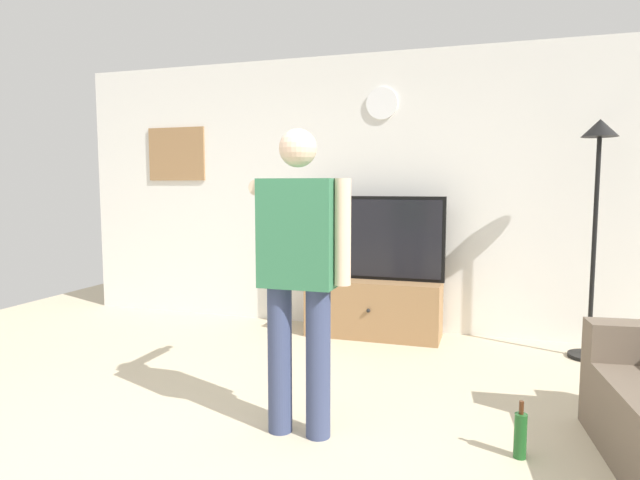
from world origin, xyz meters
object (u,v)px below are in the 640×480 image
framed_picture (177,154)px  tv_stand (374,308)px  floor_lamp (597,189)px  person_standing_nearer_lamp (299,264)px  beverage_bottle (520,435)px  television (375,238)px  wall_clock (382,103)px

framed_picture → tv_stand: bearing=-7.4°
floor_lamp → person_standing_nearer_lamp: bearing=-132.4°
floor_lamp → person_standing_nearer_lamp: size_ratio=1.13×
floor_lamp → beverage_bottle: 2.39m
television → wall_clock: bearing=90.0°
tv_stand → floor_lamp: (1.84, -0.11, 1.13)m
wall_clock → floor_lamp: 2.05m
person_standing_nearer_lamp → floor_lamp: bearing=47.6°
tv_stand → wall_clock: size_ratio=4.11×
wall_clock → beverage_bottle: wall_clock is taller
television → person_standing_nearer_lamp: (0.01, -2.15, 0.05)m
person_standing_nearer_lamp → wall_clock: bearing=90.3°
person_standing_nearer_lamp → tv_stand: bearing=90.3°
wall_clock → beverage_bottle: (1.21, -2.32, -2.09)m
television → floor_lamp: 1.90m
television → framed_picture: 2.44m
television → beverage_bottle: 2.54m
wall_clock → person_standing_nearer_lamp: (0.01, -2.40, -1.23)m
wall_clock → floor_lamp: size_ratio=0.16×
wall_clock → beverage_bottle: size_ratio=0.99×
wall_clock → television: bearing=-90.0°
framed_picture → beverage_bottle: framed_picture is taller
person_standing_nearer_lamp → beverage_bottle: size_ratio=5.62×
framed_picture → person_standing_nearer_lamp: 3.41m
framed_picture → beverage_bottle: bearing=-33.7°
floor_lamp → person_standing_nearer_lamp: floor_lamp is taller
television → person_standing_nearer_lamp: 2.15m
framed_picture → television: bearing=-6.2°
beverage_bottle → person_standing_nearer_lamp: bearing=-176.4°
television → person_standing_nearer_lamp: person_standing_nearer_lamp is taller
beverage_bottle → wall_clock: bearing=117.6°
framed_picture → person_standing_nearer_lamp: framed_picture is taller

